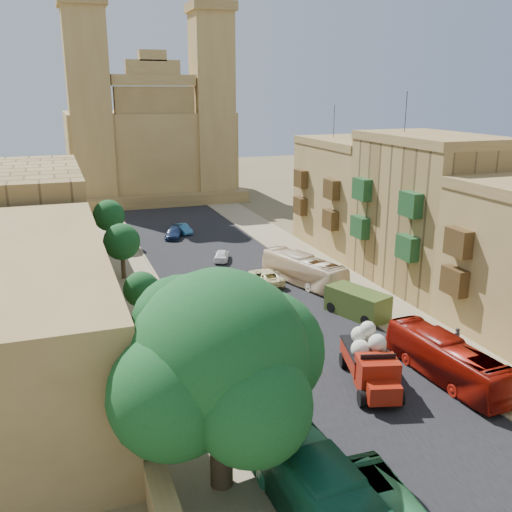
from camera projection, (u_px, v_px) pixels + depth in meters
ground at (448, 492)px, 25.77m from camera, size 260.00×260.00×0.00m
road_surface at (242, 286)px, 52.90m from camera, size 14.00×140.00×0.01m
sidewalk_east at (333, 275)px, 55.95m from camera, size 5.00×140.00×0.01m
sidewalk_west at (139, 298)px, 49.84m from camera, size 5.00×140.00×0.01m
kerb_east at (310, 277)px, 55.13m from camera, size 0.25×140.00×0.12m
kerb_west at (167, 294)px, 50.63m from camera, size 0.25×140.00×0.12m
townhouse_c at (426, 212)px, 51.57m from camera, size 9.00×14.00×17.40m
townhouse_d at (350, 194)px, 64.44m from camera, size 9.00×14.00×15.90m
west_wall at (116, 338)px, 39.58m from camera, size 1.00×40.00×1.80m
west_building_low at (24, 315)px, 35.08m from camera, size 10.00×28.00×8.40m
west_building_mid at (32, 217)px, 58.37m from camera, size 10.00×22.00×10.00m
church at (150, 140)px, 94.19m from camera, size 28.00×22.50×36.30m
ficus_tree at (222, 364)px, 24.65m from camera, size 10.34×9.51×10.34m
street_tree_a at (173, 357)px, 32.61m from camera, size 2.74×2.74×4.21m
street_tree_b at (141, 290)px, 43.46m from camera, size 2.77×2.77×4.26m
street_tree_c at (122, 242)px, 54.09m from camera, size 3.51×3.51×5.39m
street_tree_d at (109, 216)px, 64.92m from camera, size 3.61×3.61×5.54m
red_truck at (371, 360)px, 34.73m from camera, size 4.03×6.85×3.79m
olive_pickup at (357, 303)px, 45.65m from camera, size 3.88×5.66×2.15m
bus_green_north at (309, 481)px, 24.13m from camera, size 3.28×11.55×3.18m
bus_red_east at (447, 360)px, 35.45m from camera, size 2.80×9.82×2.71m
bus_cream_east at (304, 270)px, 53.02m from camera, size 5.07×10.17×2.76m
car_blue_a at (244, 336)px, 40.70m from camera, size 2.63×3.75×1.19m
car_white_a at (214, 280)px, 52.80m from camera, size 1.77×3.75×1.19m
car_cream at (265, 277)px, 53.39m from camera, size 2.41×4.98×1.36m
car_dkblue at (174, 233)px, 69.86m from camera, size 3.16×4.71×1.27m
car_white_b at (222, 255)px, 60.57m from camera, size 2.71×3.91×1.24m
car_blue_b at (183, 229)px, 72.10m from camera, size 1.97×3.83×1.20m
pedestrian_a at (456, 339)px, 39.57m from camera, size 0.66×0.47×1.70m
pedestrian_c at (375, 309)px, 45.08m from camera, size 0.62×1.06×1.70m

